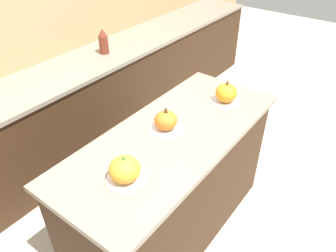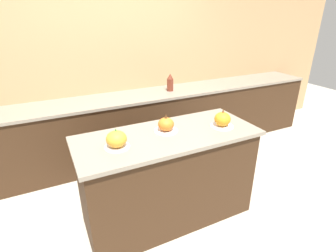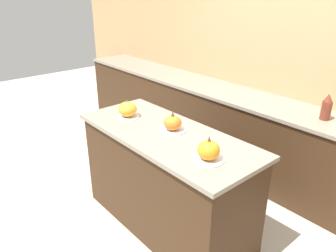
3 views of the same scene
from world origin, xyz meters
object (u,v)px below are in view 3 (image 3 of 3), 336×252
object	(u,v)px
pumpkin_cake_center	(173,124)
pumpkin_cake_right	(209,151)
bottle_tall	(327,107)
pumpkin_cake_left	(128,110)

from	to	relation	value
pumpkin_cake_center	pumpkin_cake_right	world-z (taller)	pumpkin_cake_right
pumpkin_cake_center	bottle_tall	distance (m)	1.40
pumpkin_cake_right	pumpkin_cake_center	bearing A→B (deg)	165.10
pumpkin_cake_left	bottle_tall	xyz separation A→B (m)	(1.14, 1.34, 0.02)
pumpkin_cake_center	pumpkin_cake_right	bearing A→B (deg)	-14.90
bottle_tall	pumpkin_cake_left	bearing A→B (deg)	-130.52
pumpkin_cake_center	pumpkin_cake_right	distance (m)	0.54
bottle_tall	pumpkin_cake_center	bearing A→B (deg)	-118.21
pumpkin_cake_left	pumpkin_cake_right	size ratio (longest dim) A/B	0.93
pumpkin_cake_left	pumpkin_cake_right	world-z (taller)	pumpkin_cake_right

